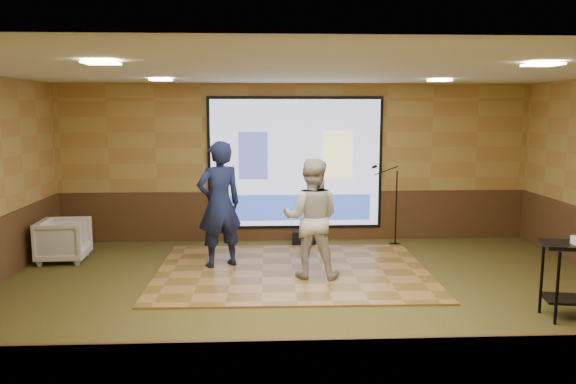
{
  "coord_description": "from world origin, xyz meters",
  "views": [
    {
      "loc": [
        -0.65,
        -7.16,
        2.53
      ],
      "look_at": [
        -0.25,
        1.08,
        1.3
      ],
      "focal_mm": 35.0,
      "sensor_mm": 36.0,
      "label": 1
    }
  ],
  "objects_px": {
    "dance_floor": "(292,271)",
    "player_left": "(219,204)",
    "player_right": "(311,218)",
    "duffel_bag": "(304,238)",
    "banquet_chair": "(64,240)",
    "mic_stand": "(393,219)",
    "projector_screen": "(295,165)"
  },
  "relations": [
    {
      "from": "banquet_chair",
      "to": "player_right",
      "type": "bearing_deg",
      "value": -108.76
    },
    {
      "from": "player_left",
      "to": "banquet_chair",
      "type": "relative_size",
      "value": 2.55
    },
    {
      "from": "projector_screen",
      "to": "dance_floor",
      "type": "distance_m",
      "value": 2.58
    },
    {
      "from": "projector_screen",
      "to": "banquet_chair",
      "type": "bearing_deg",
      "value": -161.68
    },
    {
      "from": "dance_floor",
      "to": "player_left",
      "type": "height_order",
      "value": "player_left"
    },
    {
      "from": "dance_floor",
      "to": "banquet_chair",
      "type": "relative_size",
      "value": 5.36
    },
    {
      "from": "player_left",
      "to": "player_right",
      "type": "distance_m",
      "value": 1.55
    },
    {
      "from": "player_left",
      "to": "duffel_bag",
      "type": "height_order",
      "value": "player_left"
    },
    {
      "from": "projector_screen",
      "to": "banquet_chair",
      "type": "height_order",
      "value": "projector_screen"
    },
    {
      "from": "dance_floor",
      "to": "duffel_bag",
      "type": "bearing_deg",
      "value": 79.74
    },
    {
      "from": "banquet_chair",
      "to": "duffel_bag",
      "type": "relative_size",
      "value": 1.93
    },
    {
      "from": "projector_screen",
      "to": "duffel_bag",
      "type": "relative_size",
      "value": 8.19
    },
    {
      "from": "dance_floor",
      "to": "player_right",
      "type": "distance_m",
      "value": 1.0
    },
    {
      "from": "banquet_chair",
      "to": "duffel_bag",
      "type": "distance_m",
      "value": 4.21
    },
    {
      "from": "banquet_chair",
      "to": "projector_screen",
      "type": "bearing_deg",
      "value": -74.43
    },
    {
      "from": "player_right",
      "to": "duffel_bag",
      "type": "distance_m",
      "value": 2.26
    },
    {
      "from": "projector_screen",
      "to": "mic_stand",
      "type": "distance_m",
      "value": 2.09
    },
    {
      "from": "dance_floor",
      "to": "player_right",
      "type": "relative_size",
      "value": 2.36
    },
    {
      "from": "projector_screen",
      "to": "dance_floor",
      "type": "height_order",
      "value": "projector_screen"
    },
    {
      "from": "mic_stand",
      "to": "player_right",
      "type": "bearing_deg",
      "value": -117.03
    },
    {
      "from": "player_left",
      "to": "mic_stand",
      "type": "bearing_deg",
      "value": 178.15
    },
    {
      "from": "player_right",
      "to": "mic_stand",
      "type": "relative_size",
      "value": 1.17
    },
    {
      "from": "player_right",
      "to": "banquet_chair",
      "type": "bearing_deg",
      "value": -5.67
    },
    {
      "from": "player_right",
      "to": "banquet_chair",
      "type": "distance_m",
      "value": 4.23
    },
    {
      "from": "mic_stand",
      "to": "duffel_bag",
      "type": "distance_m",
      "value": 1.68
    },
    {
      "from": "projector_screen",
      "to": "dance_floor",
      "type": "bearing_deg",
      "value": -94.66
    },
    {
      "from": "projector_screen",
      "to": "mic_stand",
      "type": "xyz_separation_m",
      "value": [
        1.79,
        -0.48,
        -0.98
      ]
    },
    {
      "from": "projector_screen",
      "to": "player_left",
      "type": "xyz_separation_m",
      "value": [
        -1.32,
        -1.82,
        -0.44
      ]
    },
    {
      "from": "banquet_chair",
      "to": "player_left",
      "type": "bearing_deg",
      "value": -103.86
    },
    {
      "from": "duffel_bag",
      "to": "mic_stand",
      "type": "bearing_deg",
      "value": -4.69
    },
    {
      "from": "duffel_bag",
      "to": "player_left",
      "type": "bearing_deg",
      "value": -134.75
    },
    {
      "from": "duffel_bag",
      "to": "player_right",
      "type": "bearing_deg",
      "value": -91.68
    }
  ]
}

